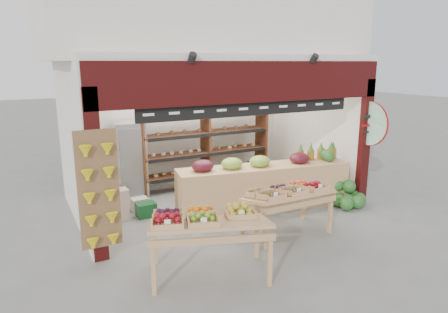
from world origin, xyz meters
The scene contains 11 objects.
ground centered at (0.00, 0.00, 0.00)m, with size 60.00×60.00×0.00m, color slate.
shop_structure centered at (0.00, 1.61, 3.92)m, with size 6.36×5.12×5.40m.
banana_board centered at (-2.73, -1.17, 1.12)m, with size 0.60×0.15×1.80m.
gift_sign centered at (2.75, -1.15, 1.75)m, with size 0.04×0.93×0.92m.
back_shelving centered at (0.33, 1.65, 1.18)m, with size 3.26×0.53×1.99m.
refrigerator centered at (-1.52, 1.77, 0.85)m, with size 0.66×0.66×1.70m, color silver.
cardboard_stack centered at (-1.90, 0.47, 0.22)m, with size 0.94×0.68×0.61m.
mid_counter centered at (0.72, -0.31, 0.50)m, with size 3.69×1.32×1.13m.
display_table_left centered at (-1.56, -2.18, 0.82)m, with size 1.89×1.44×1.06m.
display_table_right centered at (0.37, -1.59, 0.75)m, with size 1.50×0.83×0.97m.
watermelon_pile centered at (2.37, -1.07, 0.20)m, with size 0.79×0.74×0.56m.
Camera 1 is at (-3.72, -6.94, 2.98)m, focal length 32.00 mm.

